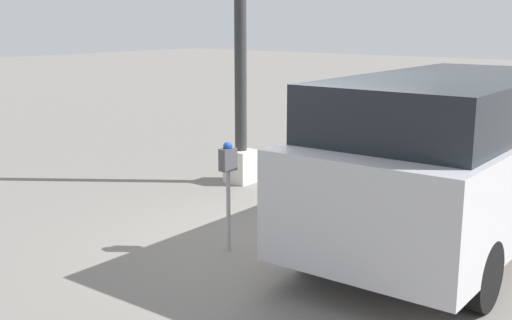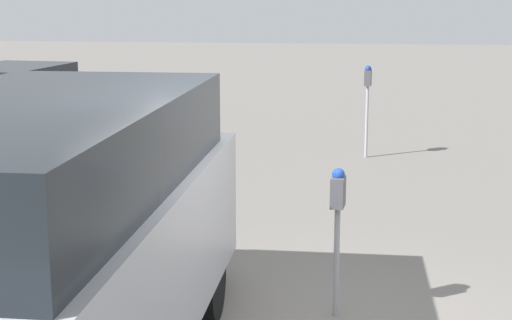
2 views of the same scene
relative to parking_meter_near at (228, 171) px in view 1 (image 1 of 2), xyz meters
The scene contains 4 objects.
ground_plane 1.25m from the parking_meter_near, 34.37° to the right, with size 80.00×80.00×0.00m, color slate.
parking_meter_near is the anchor object (origin of this frame).
lamp_post 3.43m from the parking_meter_near, 37.04° to the left, with size 0.44×0.44×5.14m.
parked_van 2.64m from the parking_meter_near, 47.98° to the right, with size 5.03×2.10×2.06m.
Camera 1 is at (-6.10, -4.26, 2.67)m, focal length 45.00 mm.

